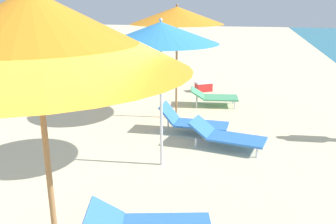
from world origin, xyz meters
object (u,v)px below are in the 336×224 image
(umbrella_nearest, at_px, (34,31))
(umbrella_second, at_px, (161,33))
(umbrella_farthest, at_px, (177,16))
(lounger_farthest_shoreside, at_px, (214,96))
(lounger_second_shoreside, at_px, (226,135))
(lounger_farthest_inland, at_px, (192,121))
(cooler_box, at_px, (204,87))

(umbrella_nearest, bearing_deg, umbrella_second, 87.19)
(umbrella_second, relative_size, umbrella_farthest, 0.93)
(umbrella_farthest, distance_m, lounger_farthest_shoreside, 2.68)
(lounger_second_shoreside, xyz_separation_m, lounger_farthest_inland, (-0.80, 0.69, 0.01))
(umbrella_farthest, xyz_separation_m, lounger_farthest_inland, (0.54, -0.96, -2.21))
(umbrella_nearest, bearing_deg, lounger_farthest_shoreside, 84.66)
(umbrella_nearest, distance_m, lounger_farthest_inland, 5.57)
(umbrella_nearest, height_order, lounger_farthest_inland, umbrella_nearest)
(lounger_farthest_inland, bearing_deg, umbrella_nearest, -92.30)
(umbrella_farthest, relative_size, lounger_farthest_inland, 1.82)
(umbrella_nearest, height_order, umbrella_farthest, umbrella_nearest)
(lounger_farthest_shoreside, bearing_deg, lounger_farthest_inland, -103.65)
(lounger_farthest_shoreside, xyz_separation_m, cooler_box, (-0.48, 1.62, -0.11))
(lounger_second_shoreside, distance_m, lounger_farthest_shoreside, 3.00)
(umbrella_second, height_order, cooler_box, umbrella_second)
(lounger_second_shoreside, height_order, cooler_box, lounger_second_shoreside)
(lounger_second_shoreside, height_order, lounger_farthest_inland, lounger_farthest_inland)
(lounger_farthest_inland, height_order, cooler_box, lounger_farthest_inland)
(umbrella_second, height_order, lounger_second_shoreside, umbrella_second)
(umbrella_farthest, bearing_deg, umbrella_nearest, -88.93)
(umbrella_nearest, xyz_separation_m, umbrella_second, (0.16, 3.31, -0.28))
(lounger_farthest_shoreside, height_order, cooler_box, lounger_farthest_shoreside)
(umbrella_second, xyz_separation_m, umbrella_farthest, (-0.27, 2.70, 0.17))
(umbrella_farthest, height_order, lounger_farthest_inland, umbrella_farthest)
(umbrella_nearest, height_order, lounger_farthest_shoreside, umbrella_nearest)
(umbrella_farthest, xyz_separation_m, cooler_box, (0.32, 2.92, -2.32))
(umbrella_farthest, bearing_deg, lounger_farthest_inland, -60.71)
(umbrella_second, xyz_separation_m, lounger_second_shoreside, (1.07, 1.06, -2.06))
(lounger_farthest_inland, xyz_separation_m, cooler_box, (-0.22, 3.88, -0.11))
(umbrella_nearest, xyz_separation_m, cooler_box, (0.20, 8.93, -2.44))
(cooler_box, bearing_deg, umbrella_farthest, -96.17)
(lounger_second_shoreside, xyz_separation_m, umbrella_farthest, (-1.34, 1.65, 2.22))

